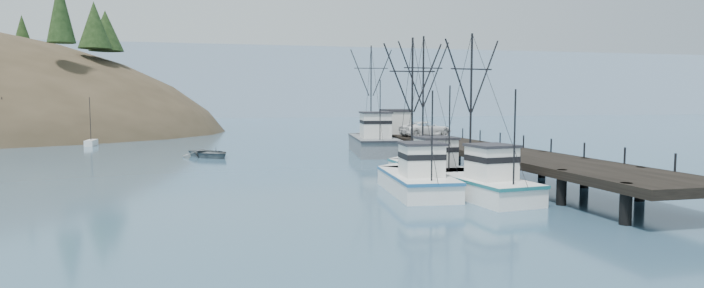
% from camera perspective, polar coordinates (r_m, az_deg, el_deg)
% --- Properties ---
extents(ground, '(400.00, 400.00, 0.00)m').
position_cam_1_polar(ground, '(27.38, 1.89, -7.82)').
color(ground, '#31536E').
rests_on(ground, ground).
extents(pier, '(6.00, 44.00, 2.00)m').
position_cam_1_polar(pier, '(47.01, 13.19, -0.62)').
color(pier, black).
rests_on(pier, ground).
extents(distant_ridge, '(360.00, 40.00, 26.00)m').
position_cam_1_polar(distant_ridge, '(196.60, -8.64, 2.89)').
color(distant_ridge, '#9EB2C6').
rests_on(distant_ridge, ground).
extents(distant_ridge_far, '(180.00, 25.00, 18.00)m').
position_cam_1_polar(distant_ridge_far, '(213.38, -22.51, 2.72)').
color(distant_ridge_far, silver).
rests_on(distant_ridge_far, ground).
extents(moored_sailboats, '(24.27, 18.78, 6.35)m').
position_cam_1_polar(moored_sailboats, '(84.04, -32.14, 0.14)').
color(moored_sailboats, white).
rests_on(moored_sailboats, ground).
extents(trawler_near, '(4.18, 10.04, 10.30)m').
position_cam_1_polar(trawler_near, '(34.38, 12.94, -3.98)').
color(trawler_near, white).
rests_on(trawler_near, ground).
extents(trawler_mid, '(4.16, 10.20, 10.23)m').
position_cam_1_polar(trawler_mid, '(35.31, 6.58, -3.67)').
color(trawler_mid, white).
rests_on(trawler_mid, ground).
extents(trawler_far, '(3.54, 10.50, 10.89)m').
position_cam_1_polar(trawler_far, '(40.35, 7.84, -2.64)').
color(trawler_far, white).
rests_on(trawler_far, ground).
extents(work_vessel, '(5.87, 14.50, 12.23)m').
position_cam_1_polar(work_vessel, '(60.42, 2.16, 0.21)').
color(work_vessel, slate).
rests_on(work_vessel, ground).
extents(pier_shed, '(3.00, 3.20, 2.80)m').
position_cam_1_polar(pier_shed, '(62.96, 4.58, 2.38)').
color(pier_shed, silver).
rests_on(pier_shed, pier).
extents(pickup_truck, '(6.02, 3.64, 1.56)m').
position_cam_1_polar(pickup_truck, '(58.79, 7.69, 1.57)').
color(pickup_truck, white).
rests_on(pickup_truck, pier).
extents(motorboat, '(6.56, 7.03, 1.19)m').
position_cam_1_polar(motorboat, '(58.02, -14.56, -1.34)').
color(motorboat, slate).
rests_on(motorboat, ground).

